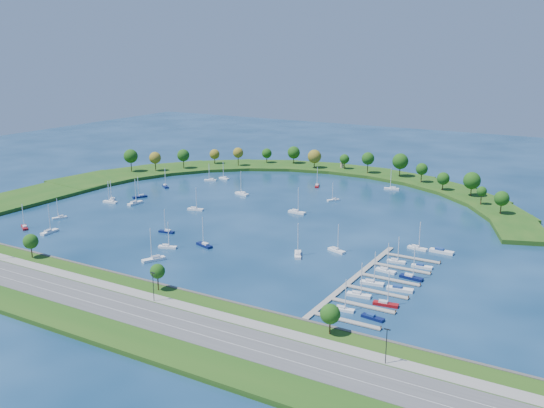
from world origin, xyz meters
The scene contains 40 objects.
ground centered at (0.00, 0.00, 0.00)m, with size 700.00×700.00×0.00m, color #072644.
south_shoreline centered at (0.03, -122.88, 1.00)m, with size 420.00×43.10×11.60m.
breakwater centered at (-46.33, 48.72, 0.99)m, with size 286.74×247.64×2.00m.
breakwater_trees centered at (-11.82, 87.53, 10.56)m, with size 238.44×88.29×14.94m.
harbor_tower centered at (-6.30, 118.72, 3.99)m, with size 2.60×2.60×3.87m.
dock_system centered at (85.30, -61.00, 0.35)m, with size 24.28×82.00×1.60m.
moored_boat_0 centered at (-82.23, -20.82, 0.90)m, with size 6.29×7.84×11.69m.
moored_boat_1 centered at (-80.21, -79.26, 0.90)m, with size 7.95×5.99×11.67m.
moored_boat_2 centered at (8.15, -57.66, 0.93)m, with size 9.10×4.96×12.89m.
moored_boat_3 centered at (-18.43, -50.75, 0.88)m, with size 7.68×3.22×10.94m.
moored_boat_4 centered at (-64.22, -78.34, 0.95)m, with size 3.18×9.19×13.28m.
moored_boat_5 centered at (23.24, 40.98, 0.86)m, with size 5.95×6.76×10.39m.
moored_boat_6 centered at (59.75, -35.44, 0.91)m, with size 8.52×4.78×12.08m.
moored_boat_7 centered at (-4.00, -67.41, 0.89)m, with size 8.15×4.69×11.56m.
moored_boat_8 centered at (-79.18, -59.48, 0.86)m, with size 5.20×7.09×10.34m.
moored_boat_9 centered at (1.28, -82.17, 0.96)m, with size 6.59×9.55×13.78m.
moored_boat_10 centered at (-73.87, -7.36, 0.91)m, with size 5.95×8.25×12.00m.
moored_boat_11 centered at (-66.25, -19.64, 0.96)m, with size 3.19×9.47×13.71m.
moored_boat_12 centered at (-64.86, 47.40, 0.88)m, with size 7.74×4.95×11.06m.
moored_boat_13 centered at (-60.33, 56.13, 0.88)m, with size 7.87×3.61×11.17m.
moored_boat_14 centered at (-78.14, 19.62, 0.90)m, with size 7.89×6.66×11.95m.
moored_boat_15 centered at (-79.81, -24.34, 0.91)m, with size 8.49×3.50×12.11m.
moored_boat_16 centered at (0.29, 67.15, 0.90)m, with size 5.16×8.32×11.86m.
moored_boat_17 centered at (-30.58, -13.19, 0.91)m, with size 8.69×4.46×12.30m.
moored_boat_18 centered at (-27.74, 27.06, 0.96)m, with size 9.70×4.85×13.74m.
moored_boat_19 centered at (48.40, -48.37, 0.96)m, with size 6.61×9.43×13.64m.
moored_boat_20 centered at (42.04, 82.45, 0.93)m, with size 9.08×4.75×12.85m.
moored_boat_21 centered at (17.72, 8.32, 0.96)m, with size 9.45×3.15×13.69m.
docked_boat_0 centered at (85.53, -87.05, 0.88)m, with size 7.57×2.79×10.88m.
docked_boat_1 centered at (95.99, -87.99, 0.56)m, with size 7.74×3.07×1.54m.
docked_boat_2 centered at (85.52, -73.90, 0.91)m, with size 8.59×3.34×12.30m.
docked_boat_3 centered at (96.02, -76.37, 0.91)m, with size 8.59×3.36×12.30m.
docked_boat_4 centered at (85.51, -61.51, 0.92)m, with size 8.74×3.47×12.50m.
docked_boat_5 centered at (95.97, -61.98, 0.69)m, with size 9.49×3.75×1.88m.
docked_boat_6 centered at (85.52, -47.28, 0.90)m, with size 8.23×3.22×11.79m.
docked_boat_7 centered at (96.01, -49.18, 0.93)m, with size 8.89×3.29×12.77m.
docked_boat_8 centered at (85.54, -35.42, 0.87)m, with size 7.54×3.03×10.78m.
docked_boat_9 centered at (95.98, -36.03, 0.60)m, with size 8.16×2.83×1.63m.
docked_boat_10 centered at (87.92, -15.68, 0.91)m, with size 8.52×3.26×12.21m.
docked_boat_11 centered at (97.86, -14.87, 0.74)m, with size 10.05×3.32×2.02m.
Camera 1 is at (156.89, -254.98, 83.85)m, focal length 40.01 mm.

